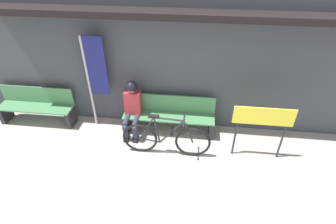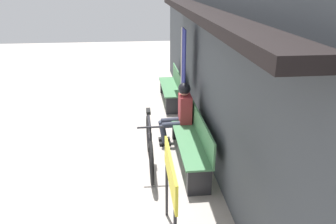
{
  "view_description": "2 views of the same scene",
  "coord_description": "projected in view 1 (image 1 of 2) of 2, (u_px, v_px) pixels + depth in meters",
  "views": [
    {
      "loc": [
        0.62,
        -1.95,
        3.71
      ],
      "look_at": [
        0.15,
        2.09,
        0.84
      ],
      "focal_mm": 28.0,
      "sensor_mm": 36.0,
      "label": 1
    },
    {
      "loc": [
        5.0,
        1.64,
        2.94
      ],
      "look_at": [
        0.05,
        2.15,
        0.93
      ],
      "focal_mm": 35.0,
      "sensor_mm": 36.0,
      "label": 2
    }
  ],
  "objects": [
    {
      "name": "storefront_wall",
      "position": [
        165.0,
        54.0,
        5.18
      ],
      "size": [
        12.0,
        0.56,
        3.2
      ],
      "color": "#3D4247",
      "rests_on": "ground_plane"
    },
    {
      "name": "park_bench_near",
      "position": [
        169.0,
        116.0,
        5.63
      ],
      "size": [
        1.94,
        0.42,
        0.83
      ],
      "color": "#477F51",
      "rests_on": "ground_plane"
    },
    {
      "name": "bicycle",
      "position": [
        166.0,
        139.0,
        5.04
      ],
      "size": [
        1.71,
        0.4,
        0.92
      ],
      "color": "black",
      "rests_on": "ground_plane"
    },
    {
      "name": "person_seated",
      "position": [
        132.0,
        105.0,
        5.44
      ],
      "size": [
        0.34,
        0.61,
        1.21
      ],
      "color": "#2D3342",
      "rests_on": "ground_plane"
    },
    {
      "name": "park_bench_far",
      "position": [
        37.0,
        107.0,
        5.92
      ],
      "size": [
        1.68,
        0.42,
        0.83
      ],
      "color": "#477F51",
      "rests_on": "ground_plane"
    },
    {
      "name": "banner_pole",
      "position": [
        94.0,
        73.0,
        5.29
      ],
      "size": [
        0.45,
        0.05,
        2.07
      ],
      "color": "#B7B2A8",
      "rests_on": "ground_plane"
    },
    {
      "name": "signboard",
      "position": [
        263.0,
        120.0,
        4.72
      ],
      "size": [
        1.08,
        0.04,
        1.13
      ],
      "color": "#232326",
      "rests_on": "ground_plane"
    }
  ]
}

